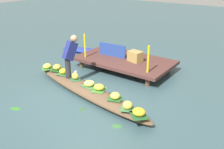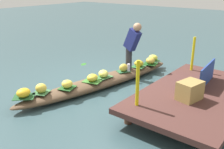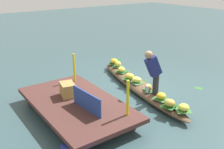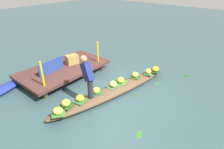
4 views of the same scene
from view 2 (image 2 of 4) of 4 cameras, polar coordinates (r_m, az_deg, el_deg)
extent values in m
plane|color=#344D52|center=(6.22, -1.97, -2.52)|extent=(40.00, 40.00, 0.00)
cube|color=#4C2C27|center=(5.27, 18.25, -4.17)|extent=(3.20, 1.80, 0.10)
cylinder|color=#47422D|center=(6.68, 16.31, -0.51)|extent=(0.14, 0.14, 0.26)
cylinder|color=brown|center=(4.60, 3.61, -9.29)|extent=(0.14, 0.14, 0.26)
cylinder|color=#542412|center=(4.08, 20.99, -14.84)|extent=(0.14, 0.14, 0.26)
ellipsoid|color=brown|center=(6.17, -1.99, -1.45)|extent=(4.53, 1.44, 0.25)
cube|color=#286038|center=(6.46, 2.57, 0.75)|extent=(0.40, 0.36, 0.01)
ellipsoid|color=gold|center=(6.43, 2.58, 1.55)|extent=(0.27, 0.24, 0.19)
cube|color=#3E7536|center=(7.45, 9.10, 3.14)|extent=(0.47, 0.47, 0.01)
ellipsoid|color=yellow|center=(7.43, 9.13, 3.73)|extent=(0.26, 0.27, 0.16)
cube|color=#204F27|center=(5.32, -18.98, -4.68)|extent=(0.51, 0.51, 0.01)
ellipsoid|color=yellow|center=(5.29, -19.09, -3.84)|extent=(0.34, 0.32, 0.17)
cube|color=#3E6F3C|center=(6.06, -1.92, -0.54)|extent=(0.43, 0.34, 0.01)
ellipsoid|color=#E8DF58|center=(6.03, -1.93, 0.20)|extent=(0.36, 0.36, 0.17)
cube|color=#245824|center=(5.54, -9.89, -2.88)|extent=(0.41, 0.38, 0.01)
ellipsoid|color=yellow|center=(5.51, -9.94, -2.08)|extent=(0.28, 0.27, 0.17)
cube|color=#347038|center=(6.85, 5.96, 1.81)|extent=(0.39, 0.37, 0.01)
ellipsoid|color=gold|center=(6.83, 5.98, 2.47)|extent=(0.27, 0.28, 0.17)
cube|color=#3E7B2E|center=(5.83, -4.37, -1.44)|extent=(0.41, 0.46, 0.01)
ellipsoid|color=gold|center=(5.80, -4.39, -0.70)|extent=(0.34, 0.32, 0.16)
cube|color=#3B6F40|center=(5.42, -15.40, -3.83)|extent=(0.40, 0.39, 0.01)
ellipsoid|color=yellow|center=(5.38, -15.49, -2.92)|extent=(0.31, 0.30, 0.19)
cube|color=#1D511C|center=(7.12, 8.50, 2.39)|extent=(0.39, 0.42, 0.01)
ellipsoid|color=gold|center=(7.09, 8.53, 3.06)|extent=(0.35, 0.35, 0.18)
cylinder|color=#28282D|center=(6.58, 3.75, 3.55)|extent=(0.16, 0.16, 0.55)
cube|color=navy|center=(6.37, 4.55, 7.74)|extent=(0.27, 0.50, 0.59)
sphere|color=#9E7556|center=(6.21, 5.66, 10.44)|extent=(0.20, 0.20, 0.20)
cylinder|color=silver|center=(6.42, 3.69, 1.52)|extent=(0.08, 0.08, 0.20)
cube|color=navy|center=(5.62, 20.38, 0.04)|extent=(1.02, 0.11, 0.44)
cylinder|color=yellow|center=(6.38, 17.56, 4.41)|extent=(0.06, 0.06, 0.81)
cylinder|color=yellow|center=(4.32, 5.70, -1.98)|extent=(0.06, 0.06, 0.81)
cube|color=#9E7F44|center=(4.82, 16.90, -3.43)|extent=(0.50, 0.41, 0.34)
ellipsoid|color=#2E532B|center=(6.36, -8.92, -2.18)|extent=(0.15, 0.27, 0.01)
ellipsoid|color=#346935|center=(5.83, -17.40, -5.03)|extent=(0.28, 0.27, 0.01)
ellipsoid|color=#307826|center=(7.88, -6.33, 2.31)|extent=(0.30, 0.23, 0.01)
camera|label=1|loc=(8.38, -53.10, 17.99)|focal=40.66mm
camera|label=3|loc=(9.69, 47.37, 18.70)|focal=41.48mm
camera|label=4|loc=(10.90, -1.77, 25.33)|focal=30.52mm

